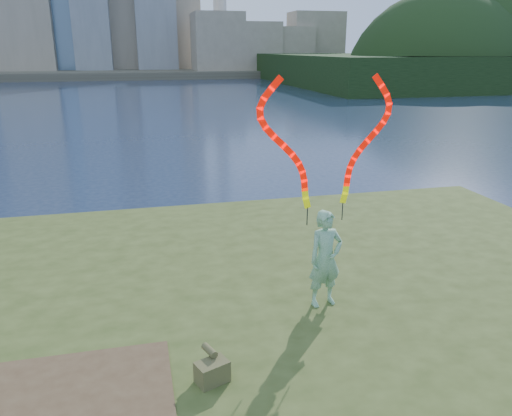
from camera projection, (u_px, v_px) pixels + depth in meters
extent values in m
plane|color=#1A2742|center=(196.00, 325.00, 9.18)|extent=(320.00, 320.00, 0.00)
cube|color=#344318|center=(218.00, 409.00, 6.82)|extent=(20.00, 18.00, 0.30)
cube|color=#344318|center=(214.00, 380.00, 7.03)|extent=(17.00, 15.00, 0.30)
cube|color=#344318|center=(212.00, 357.00, 7.13)|extent=(14.00, 12.00, 0.30)
cube|color=#494436|center=(136.00, 71.00, 96.93)|extent=(320.00, 40.00, 1.20)
cube|color=black|center=(506.00, 68.00, 76.38)|extent=(70.00, 42.00, 4.00)
imported|color=#1D672B|center=(325.00, 259.00, 8.08)|extent=(0.65, 0.48, 1.62)
cylinder|color=black|center=(307.00, 216.00, 7.83)|extent=(0.02, 0.02, 0.30)
cylinder|color=black|center=(342.00, 211.00, 8.08)|extent=(0.02, 0.02, 0.30)
cube|color=#4D5228|center=(212.00, 372.00, 6.33)|extent=(0.47, 0.40, 0.29)
cylinder|color=#4D5228|center=(210.00, 350.00, 6.45)|extent=(0.19, 0.28, 0.10)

